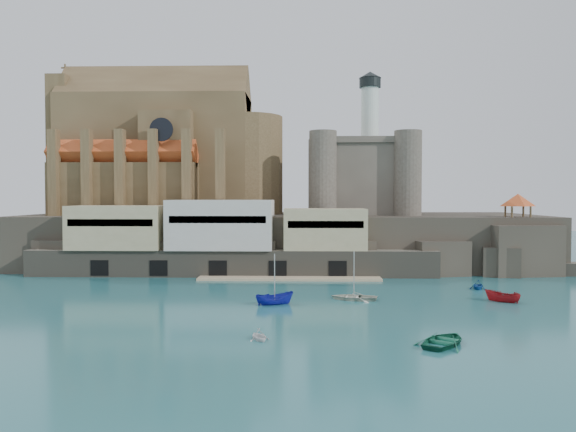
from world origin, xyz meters
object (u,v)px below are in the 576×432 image
(pavilion, at_px, (518,202))
(boat_2, at_px, (275,304))
(castle_keep, at_px, (361,173))
(church, at_px, (166,155))
(boat_1, at_px, (259,340))

(pavilion, xyz_separation_m, boat_2, (-41.35, -29.40, -12.73))
(castle_keep, bearing_deg, pavilion, -30.18)
(church, bearing_deg, boat_2, -61.29)
(church, height_order, pavilion, church)
(church, relative_size, boat_2, 9.51)
(castle_keep, xyz_separation_m, pavilion, (25.92, -15.08, -5.59))
(pavilion, height_order, boat_1, pavilion)
(castle_keep, xyz_separation_m, boat_1, (-16.01, -61.97, -18.31))
(church, distance_m, boat_2, 56.14)
(pavilion, bearing_deg, boat_2, -144.58)
(pavilion, relative_size, boat_1, 2.32)
(church, xyz_separation_m, castle_keep, (40.21, -0.78, -3.81))
(boat_1, distance_m, boat_2, 17.50)
(boat_1, bearing_deg, church, 82.94)
(boat_2, bearing_deg, pavilion, -74.05)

